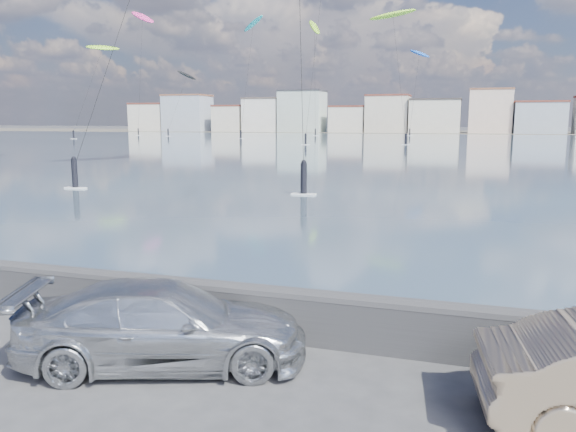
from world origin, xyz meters
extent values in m
plane|color=#333335|center=(0.00, 0.00, 0.00)|extent=(700.00, 700.00, 0.00)
cube|color=#35445F|center=(0.00, 91.50, 0.01)|extent=(500.00, 177.00, 0.00)
cube|color=#4C473D|center=(0.00, 200.00, 0.01)|extent=(500.00, 60.00, 0.00)
cube|color=#28282B|center=(0.00, 2.70, 0.45)|extent=(400.00, 0.35, 0.90)
cylinder|color=#28282B|center=(0.00, 2.70, 0.90)|extent=(400.00, 0.36, 0.36)
cube|color=silver|center=(-112.00, 186.00, 5.00)|extent=(14.00, 11.00, 10.00)
cube|color=brown|center=(-112.00, 186.00, 10.30)|extent=(14.28, 11.22, 0.60)
cube|color=#9EA8B7|center=(-96.50, 186.00, 6.50)|extent=(16.00, 12.00, 13.00)
cube|color=brown|center=(-96.50, 186.00, 13.30)|extent=(16.32, 12.24, 0.60)
cube|color=beige|center=(-79.00, 186.00, 4.50)|extent=(11.00, 10.00, 9.00)
cube|color=brown|center=(-79.00, 186.00, 9.30)|extent=(11.22, 10.20, 0.60)
cube|color=white|center=(-66.00, 186.00, 5.75)|extent=(13.00, 11.00, 11.50)
cube|color=#4C423D|center=(-66.00, 186.00, 11.80)|extent=(13.26, 11.22, 0.60)
cube|color=#B7C6BC|center=(-51.50, 186.00, 7.00)|extent=(15.00, 12.00, 14.00)
cube|color=#2D2D33|center=(-51.50, 186.00, 14.30)|extent=(15.30, 12.24, 0.60)
cube|color=silver|center=(-35.00, 186.00, 4.25)|extent=(12.00, 10.00, 8.50)
cube|color=brown|center=(-35.00, 186.00, 8.80)|extent=(12.24, 10.20, 0.60)
cube|color=beige|center=(-21.50, 186.00, 6.00)|extent=(14.00, 11.00, 12.00)
cube|color=brown|center=(-21.50, 186.00, 12.30)|extent=(14.28, 11.22, 0.60)
cube|color=beige|center=(-6.00, 186.00, 5.25)|extent=(16.00, 13.00, 10.50)
cube|color=#383330|center=(-6.00, 186.00, 10.80)|extent=(16.32, 13.26, 0.60)
cube|color=beige|center=(11.00, 186.00, 6.75)|extent=(13.00, 10.00, 13.50)
cube|color=brown|center=(11.00, 186.00, 13.80)|extent=(13.26, 10.20, 0.60)
cube|color=#9EA8B7|center=(25.50, 186.00, 4.75)|extent=(15.00, 12.00, 9.50)
cube|color=brown|center=(25.50, 186.00, 9.80)|extent=(15.30, 12.24, 0.60)
imported|color=#BABEC2|center=(-0.32, 1.10, 0.71)|extent=(5.30, 3.56, 1.42)
ellipsoid|color=#E5338C|center=(-83.27, 135.83, 32.39)|extent=(9.34, 4.93, 5.38)
cube|color=white|center=(-82.24, 129.51, 0.05)|extent=(1.40, 0.42, 0.08)
cylinder|color=black|center=(-82.24, 129.51, 0.95)|extent=(0.36, 0.36, 1.70)
sphere|color=black|center=(-82.24, 129.51, 1.85)|extent=(0.28, 0.28, 0.28)
cylinder|color=black|center=(-82.76, 132.67, 16.84)|extent=(1.06, 6.36, 31.09)
cube|color=white|center=(-4.19, 23.26, 0.05)|extent=(1.40, 0.42, 0.08)
cylinder|color=black|center=(-4.19, 23.26, 0.95)|extent=(0.36, 0.36, 1.70)
sphere|color=black|center=(-4.19, 23.26, 1.85)|extent=(0.28, 0.28, 0.28)
cube|color=white|center=(-18.45, 21.82, 0.05)|extent=(1.40, 0.42, 0.08)
cylinder|color=black|center=(-18.45, 21.82, 0.95)|extent=(0.36, 0.36, 1.70)
sphere|color=black|center=(-18.45, 21.82, 1.85)|extent=(0.28, 0.28, 0.28)
cylinder|color=black|center=(-18.29, 27.88, 11.40)|extent=(0.35, 12.14, 20.22)
ellipsoid|color=black|center=(-71.37, 138.37, 16.53)|extent=(3.33, 9.42, 3.41)
cube|color=white|center=(-70.54, 125.22, 0.05)|extent=(1.40, 0.42, 0.08)
cylinder|color=black|center=(-70.54, 125.22, 0.95)|extent=(0.36, 0.36, 1.70)
sphere|color=black|center=(-70.54, 125.22, 1.85)|extent=(0.28, 0.28, 0.28)
cylinder|color=black|center=(-70.96, 131.80, 8.92)|extent=(0.86, 13.17, 15.25)
cube|color=white|center=(-21.78, 85.66, 0.05)|extent=(1.40, 0.42, 0.08)
cylinder|color=black|center=(-21.78, 85.66, 0.95)|extent=(0.36, 0.36, 1.70)
sphere|color=black|center=(-21.78, 85.66, 1.85)|extent=(0.28, 0.28, 0.28)
cylinder|color=black|center=(-20.78, 88.96, 18.86)|extent=(2.05, 6.64, 35.12)
ellipsoid|color=#19BFBF|center=(-45.66, 123.59, 26.93)|extent=(7.28, 5.67, 4.02)
cube|color=white|center=(-45.13, 113.52, 0.05)|extent=(1.40, 0.42, 0.08)
cylinder|color=black|center=(-45.13, 113.52, 0.95)|extent=(0.36, 0.36, 1.70)
sphere|color=black|center=(-45.13, 113.52, 1.85)|extent=(0.28, 0.28, 0.28)
cylinder|color=black|center=(-45.40, 118.56, 14.12)|extent=(0.57, 10.10, 25.64)
ellipsoid|color=#8CD826|center=(-81.64, 114.58, 21.64)|extent=(7.64, 6.88, 1.88)
cube|color=white|center=(-79.95, 99.62, 0.05)|extent=(1.40, 0.42, 0.08)
cylinder|color=black|center=(-79.95, 99.62, 0.95)|extent=(0.36, 0.36, 1.70)
sphere|color=black|center=(-79.95, 99.62, 1.85)|extent=(0.28, 0.28, 0.28)
cylinder|color=black|center=(-80.80, 107.10, 11.47)|extent=(1.72, 14.99, 20.35)
ellipsoid|color=#8CD826|center=(-9.18, 97.13, 22.53)|extent=(8.78, 5.08, 2.69)
cube|color=white|center=(-5.53, 90.96, 0.05)|extent=(1.40, 0.42, 0.08)
cylinder|color=black|center=(-5.53, 90.96, 0.95)|extent=(0.36, 0.36, 1.70)
sphere|color=black|center=(-5.53, 90.96, 1.85)|extent=(0.28, 0.28, 0.28)
cylinder|color=black|center=(-7.35, 94.05, 11.92)|extent=(3.69, 6.21, 21.24)
ellipsoid|color=blue|center=(-9.26, 155.54, 22.22)|extent=(7.66, 8.87, 3.91)
cube|color=white|center=(-10.39, 148.16, 0.05)|extent=(1.40, 0.42, 0.08)
cylinder|color=black|center=(-10.39, 148.16, 0.95)|extent=(0.36, 0.36, 1.70)
sphere|color=black|center=(-10.39, 148.16, 1.85)|extent=(0.28, 0.28, 0.28)
cylinder|color=black|center=(-9.82, 151.85, 11.76)|extent=(1.17, 7.42, 20.93)
ellipsoid|color=#8CD826|center=(-36.96, 147.38, 29.24)|extent=(6.31, 9.47, 6.51)
cube|color=white|center=(-34.65, 140.61, 0.05)|extent=(1.40, 0.42, 0.08)
cylinder|color=black|center=(-34.65, 140.61, 0.95)|extent=(0.36, 0.36, 1.70)
sphere|color=black|center=(-34.65, 140.61, 1.85)|extent=(0.28, 0.28, 0.28)
cylinder|color=black|center=(-35.80, 144.00, 15.27)|extent=(2.35, 6.81, 27.95)
camera|label=1|loc=(4.50, -7.02, 4.18)|focal=35.00mm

